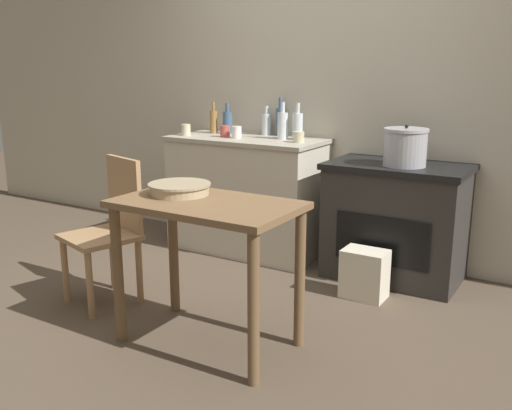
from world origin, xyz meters
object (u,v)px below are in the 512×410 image
(cup_right, at_px, (299,137))
(bottle_mid_left, at_px, (227,122))
(work_table, at_px, (207,230))
(stock_pot, at_px, (405,147))
(bottle_center, at_px, (298,126))
(flour_sack, at_px, (364,274))
(bottle_far_left, at_px, (214,121))
(bottle_center_right, at_px, (283,125))
(chair, at_px, (110,227))
(cup_far_right, at_px, (186,130))
(mixing_bowl_large, at_px, (180,188))
(cup_end_right, at_px, (225,131))
(stove, at_px, (395,221))
(bottle_left, at_px, (266,124))
(cup_mid_right, at_px, (237,132))
(bottle_center_left, at_px, (280,121))

(cup_right, bearing_deg, bottle_mid_left, 165.91)
(work_table, distance_m, cup_right, 1.45)
(stock_pot, bearing_deg, cup_right, -179.99)
(stock_pot, xyz_separation_m, bottle_center, (-0.87, 0.14, 0.08))
(flour_sack, bearing_deg, bottle_mid_left, 158.31)
(bottle_far_left, height_order, bottle_center_right, bottle_center_right)
(chair, bearing_deg, cup_far_right, 120.76)
(mixing_bowl_large, xyz_separation_m, cup_end_right, (-0.62, 1.34, 0.13))
(work_table, bearing_deg, cup_far_right, 131.53)
(stove, bearing_deg, cup_right, -174.83)
(flour_sack, distance_m, cup_end_right, 1.59)
(bottle_center_right, distance_m, cup_right, 0.24)
(stock_pot, bearing_deg, stove, 130.46)
(bottle_left, xyz_separation_m, cup_far_right, (-0.53, -0.36, -0.04))
(chair, height_order, mixing_bowl_large, chair)
(cup_right, relative_size, cup_end_right, 0.92)
(mixing_bowl_large, bearing_deg, flour_sack, 54.01)
(mixing_bowl_large, relative_size, bottle_center, 1.23)
(bottle_center_right, relative_size, cup_right, 3.43)
(bottle_center_right, xyz_separation_m, cup_end_right, (-0.44, -0.13, -0.06))
(bottle_far_left, bearing_deg, work_table, -55.57)
(stove, height_order, bottle_far_left, bottle_far_left)
(flour_sack, xyz_separation_m, cup_end_right, (-1.32, 0.37, 0.79))
(bottle_far_left, relative_size, bottle_center, 0.93)
(stock_pot, height_order, cup_mid_right, stock_pot)
(stock_pot, distance_m, bottle_center_left, 1.13)
(cup_far_right, bearing_deg, bottle_center, 14.62)
(cup_far_right, bearing_deg, bottle_left, 34.37)
(bottle_center_right, height_order, cup_far_right, bottle_center_right)
(mixing_bowl_large, bearing_deg, bottle_center_left, 100.35)
(cup_end_right, bearing_deg, chair, -90.90)
(bottle_mid_left, bearing_deg, bottle_center_right, -7.25)
(mixing_bowl_large, height_order, bottle_left, bottle_left)
(chair, distance_m, bottle_left, 1.62)
(cup_mid_right, bearing_deg, bottle_center, 21.07)
(bottle_left, bearing_deg, cup_far_right, -145.63)
(mixing_bowl_large, bearing_deg, work_table, -14.20)
(cup_end_right, bearing_deg, bottle_mid_left, 119.55)
(bottle_center_left, xyz_separation_m, bottle_center, (0.23, -0.14, -0.01))
(bottle_center_left, bearing_deg, stock_pot, -14.60)
(bottle_center_right, height_order, cup_mid_right, bottle_center_right)
(cup_far_right, bearing_deg, bottle_far_left, 67.66)
(bottle_center_right, bearing_deg, bottle_center, 13.43)
(chair, relative_size, cup_mid_right, 9.85)
(cup_mid_right, bearing_deg, work_table, -62.30)
(cup_far_right, bearing_deg, cup_end_right, 13.27)
(stove, xyz_separation_m, bottle_left, (-1.16, 0.21, 0.59))
(stove, xyz_separation_m, chair, (-1.38, -1.31, 0.07))
(bottle_center, xyz_separation_m, cup_mid_right, (-0.43, -0.17, -0.06))
(bottle_center, xyz_separation_m, bottle_center_right, (-0.11, -0.03, 0.00))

